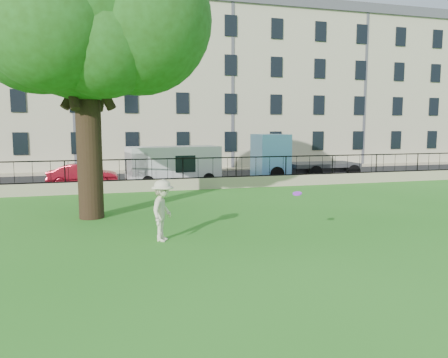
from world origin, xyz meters
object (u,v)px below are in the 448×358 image
object	(u,v)px
red_sedan	(83,176)
blue_truck	(305,156)
tree	(80,5)
man	(163,210)
frisbee	(297,194)
white_van	(174,165)

from	to	relation	value
red_sedan	blue_truck	xyz separation A→B (m)	(14.13, 0.60, 0.82)
tree	man	bearing A→B (deg)	-61.14
red_sedan	blue_truck	world-z (taller)	blue_truck
blue_truck	frisbee	bearing A→B (deg)	-116.32
man	blue_truck	bearing A→B (deg)	-14.27
tree	blue_truck	distance (m)	17.80
tree	red_sedan	size ratio (longest dim) A/B	2.95
white_van	blue_truck	world-z (taller)	blue_truck
frisbee	blue_truck	size ratio (longest dim) A/B	0.04
white_van	blue_truck	size ratio (longest dim) A/B	0.77
man	white_van	world-z (taller)	white_van
man	blue_truck	world-z (taller)	blue_truck
red_sedan	blue_truck	distance (m)	14.17
frisbee	red_sedan	xyz separation A→B (m)	(-6.56, 14.30, -0.82)
tree	red_sedan	xyz separation A→B (m)	(-0.50, 9.02, -7.05)
man	red_sedan	world-z (taller)	man
blue_truck	tree	bearing A→B (deg)	-144.16
white_van	blue_truck	bearing A→B (deg)	-1.39
tree	man	xyz separation A→B (m)	(2.25, -4.09, -6.75)
tree	frisbee	size ratio (longest dim) A/B	41.97
frisbee	white_van	bearing A→B (deg)	95.85
man	red_sedan	size ratio (longest dim) A/B	0.48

